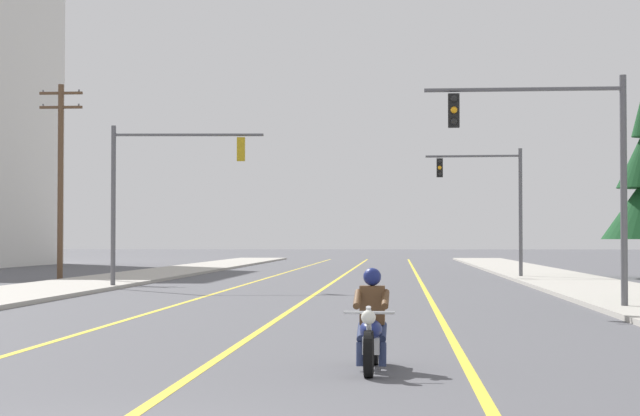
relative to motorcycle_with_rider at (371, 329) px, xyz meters
name	(u,v)px	position (x,y,z in m)	size (l,w,h in m)	color
lane_stripe_center	(340,277)	(-2.44, 38.65, -0.58)	(0.16, 100.00, 0.01)	yellow
lane_stripe_left	(270,277)	(-5.92, 38.65, -0.58)	(0.16, 100.00, 0.01)	yellow
lane_stripe_right	(418,278)	(1.39, 38.65, -0.58)	(0.16, 100.00, 0.01)	yellow
sidewalk_kerb_right	(565,280)	(7.75, 33.65, -0.52)	(4.40, 110.00, 0.14)	#ADA89E
sidewalk_kerb_left	(118,279)	(-12.27, 33.65, -0.52)	(4.40, 110.00, 0.14)	#ADA89E
motorcycle_with_rider	(371,329)	(0.00, 0.00, 0.00)	(0.70, 2.19, 1.46)	black
traffic_signal_near_right	(565,154)	(4.78, 13.68, 3.54)	(5.30, 0.37, 6.20)	#56565B
traffic_signal_near_left	(158,179)	(-8.70, 25.67, 3.57)	(5.78, 0.66, 6.20)	#56565B
traffic_signal_mid_right	(493,193)	(4.92, 37.31, 3.49)	(4.57, 0.37, 6.20)	#56565B
utility_pole_left_near	(60,175)	(-14.99, 33.82, 4.24)	(1.99, 0.26, 8.98)	brown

